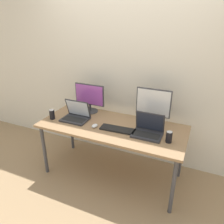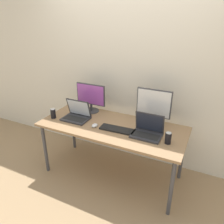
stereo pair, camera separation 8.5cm
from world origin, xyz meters
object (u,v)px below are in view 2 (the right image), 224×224
mouse_by_keyboard (95,125)px  soda_can_by_laptop (168,138)px  monitor_left (91,97)px  keyboard_main (117,129)px  soda_can_near_keyboard (53,114)px  laptop_silver (77,115)px  laptop_secondary (148,130)px  work_desk (112,130)px  monitor_center (154,106)px

mouse_by_keyboard → soda_can_by_laptop: 0.88m
monitor_left → keyboard_main: size_ratio=1.02×
keyboard_main → soda_can_near_keyboard: size_ratio=3.32×
monitor_left → laptop_silver: (-0.05, -0.29, -0.15)m
monitor_left → laptop_secondary: bearing=-17.9°
laptop_silver → soda_can_by_laptop: (1.19, -0.08, 0.01)m
work_desk → laptop_secondary: laptop_secondary is taller
monitor_left → monitor_center: 0.88m
monitor_center → keyboard_main: bearing=-134.7°
monitor_center → laptop_silver: monitor_center is taller
monitor_center → laptop_silver: (-0.92, -0.27, -0.19)m
monitor_center → mouse_by_keyboard: size_ratio=4.86×
laptop_secondary → soda_can_near_keyboard: (-1.24, -0.11, 0.00)m
monitor_left → monitor_center: bearing=-0.9°
laptop_secondary → soda_can_by_laptop: (0.24, -0.07, 0.00)m
monitor_center → laptop_silver: size_ratio=1.33×
laptop_silver → laptop_secondary: bearing=-0.3°
monitor_center → laptop_silver: 0.98m
laptop_silver → monitor_left: bearing=81.0°
work_desk → laptop_silver: size_ratio=5.27×
laptop_secondary → mouse_by_keyboard: laptop_secondary is taller
monitor_left → soda_can_by_laptop: size_ratio=3.38×
work_desk → mouse_by_keyboard: mouse_by_keyboard is taller
monitor_center → soda_can_by_laptop: size_ratio=3.57×
work_desk → monitor_left: (-0.45, 0.26, 0.27)m
monitor_left → mouse_by_keyboard: size_ratio=4.60×
monitor_left → laptop_secondary: 0.96m
work_desk → laptop_silver: (-0.49, -0.03, 0.12)m
keyboard_main → soda_can_near_keyboard: soda_can_near_keyboard is taller
monitor_left → soda_can_by_laptop: 1.21m
monitor_center → keyboard_main: (-0.32, -0.32, -0.24)m
keyboard_main → monitor_center: bearing=42.5°
monitor_center → soda_can_near_keyboard: bearing=-162.2°
soda_can_near_keyboard → soda_can_by_laptop: (1.48, 0.04, 0.00)m
monitor_center → monitor_left: bearing=179.1°
work_desk → soda_can_by_laptop: (0.70, -0.10, 0.12)m
work_desk → monitor_left: 0.58m
laptop_silver → laptop_secondary: 0.95m
monitor_left → work_desk: bearing=-30.2°
work_desk → soda_can_near_keyboard: (-0.78, -0.14, 0.12)m
keyboard_main → soda_can_near_keyboard: 0.89m
monitor_left → mouse_by_keyboard: bearing=-54.3°
monitor_center → soda_can_by_laptop: monitor_center is taller
mouse_by_keyboard → laptop_secondary: bearing=15.4°
laptop_secondary → keyboard_main: laptop_secondary is taller
monitor_left → laptop_silver: size_ratio=1.26×
work_desk → monitor_center: size_ratio=3.96×
keyboard_main → mouse_by_keyboard: mouse_by_keyboard is taller
work_desk → laptop_silver: laptop_silver is taller
monitor_left → laptop_secondary: size_ratio=1.29×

